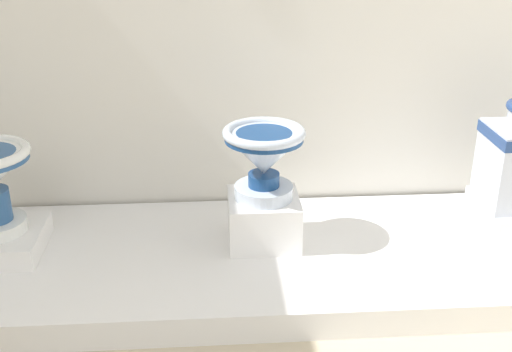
% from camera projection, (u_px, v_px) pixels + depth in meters
% --- Properties ---
extents(display_platform, '(3.57, 1.02, 0.13)m').
position_uv_depth(display_platform, '(267.00, 260.00, 2.90)').
color(display_platform, white).
rests_on(display_platform, ground_plane).
extents(plinth_block_central_ornate, '(0.38, 0.38, 0.10)m').
position_uv_depth(plinth_block_central_ornate, '(0.00, 241.00, 2.83)').
color(plinth_block_central_ornate, white).
rests_on(plinth_block_central_ornate, display_platform).
extents(plinth_block_broad_patterned, '(0.32, 0.31, 0.22)m').
position_uv_depth(plinth_block_broad_patterned, '(264.00, 219.00, 2.89)').
color(plinth_block_broad_patterned, white).
rests_on(plinth_block_broad_patterned, display_platform).
extents(antique_toilet_broad_patterned, '(0.36, 0.36, 0.33)m').
position_uv_depth(antique_toilet_broad_patterned, '(264.00, 154.00, 2.77)').
color(antique_toilet_broad_patterned, silver).
rests_on(antique_toilet_broad_patterned, plinth_block_broad_patterned).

